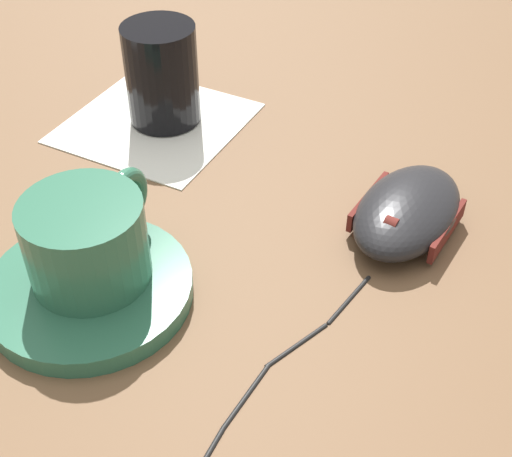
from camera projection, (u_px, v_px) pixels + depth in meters
The scene contains 6 objects.
ground_plane at pixel (141, 221), 0.54m from camera, with size 3.00×3.00×0.00m, color brown.
saucer at pixel (90, 289), 0.47m from camera, with size 0.14×0.14×0.01m, color #2D664C.
coffee_cup at pixel (88, 239), 0.46m from camera, with size 0.08×0.10×0.06m.
computer_mouse at pixel (407, 211), 0.52m from camera, with size 0.09×0.13×0.03m.
napkin_under_glass at pixel (156, 122), 0.64m from camera, with size 0.15×0.15×0.00m, color silver.
drinking_glass at pixel (162, 74), 0.61m from camera, with size 0.06×0.06×0.09m, color black.
Camera 1 is at (-0.36, 0.21, 0.35)m, focal length 50.00 mm.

